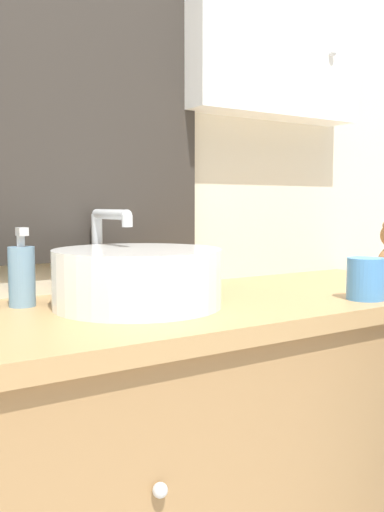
# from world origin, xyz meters

# --- Properties ---
(wall_back) EXTENTS (3.20, 0.18, 2.50)m
(wall_back) POSITION_xyz_m (0.01, 0.62, 1.29)
(wall_back) COLOR beige
(wall_back) RESTS_ON ground_plane
(vanity_counter) EXTENTS (1.27, 0.50, 0.83)m
(vanity_counter) POSITION_xyz_m (0.00, 0.35, 0.42)
(vanity_counter) COLOR #A37A4C
(vanity_counter) RESTS_ON ground_plane
(sink_basin) EXTENTS (0.33, 0.37, 0.19)m
(sink_basin) POSITION_xyz_m (-0.19, 0.37, 0.89)
(sink_basin) COLOR white
(sink_basin) RESTS_ON vanity_counter
(soap_dispenser) EXTENTS (0.05, 0.05, 0.16)m
(soap_dispenser) POSITION_xyz_m (-0.37, 0.49, 0.90)
(soap_dispenser) COLOR #6B93B2
(soap_dispenser) RESTS_ON vanity_counter
(drinking_cup) EXTENTS (0.08, 0.08, 0.09)m
(drinking_cup) POSITION_xyz_m (0.25, 0.17, 0.88)
(drinking_cup) COLOR #4789D1
(drinking_cup) RESTS_ON vanity_counter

